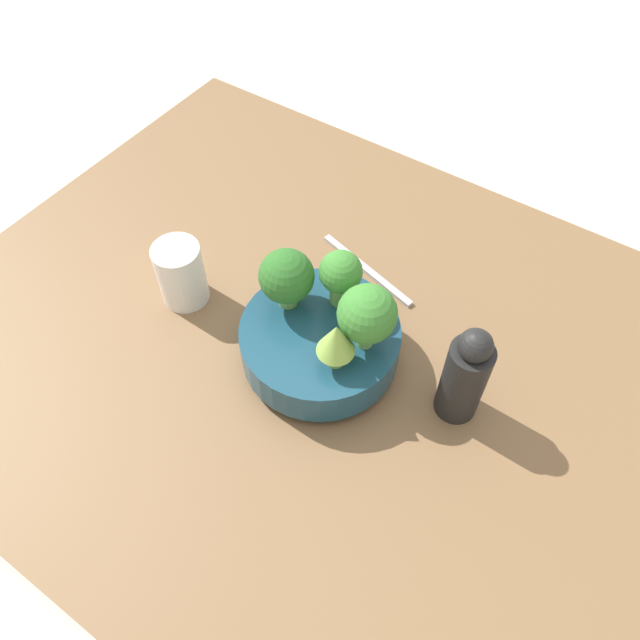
{
  "coord_description": "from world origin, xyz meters",
  "views": [
    {
      "loc": [
        -0.22,
        0.4,
        0.73
      ],
      "look_at": [
        0.04,
        0.01,
        0.12
      ],
      "focal_mm": 35.0,
      "sensor_mm": 36.0,
      "label": 1
    }
  ],
  "objects_px": {
    "bowl": "(320,342)",
    "cup": "(181,274)",
    "fork": "(367,270)",
    "pepper_mill": "(465,376)"
  },
  "relations": [
    {
      "from": "cup",
      "to": "fork",
      "type": "xyz_separation_m",
      "value": [
        -0.19,
        -0.19,
        -0.05
      ]
    },
    {
      "from": "bowl",
      "to": "pepper_mill",
      "type": "relative_size",
      "value": 1.32
    },
    {
      "from": "pepper_mill",
      "to": "fork",
      "type": "xyz_separation_m",
      "value": [
        0.21,
        -0.13,
        -0.07
      ]
    },
    {
      "from": "cup",
      "to": "fork",
      "type": "bearing_deg",
      "value": -135.71
    },
    {
      "from": "bowl",
      "to": "fork",
      "type": "distance_m",
      "value": 0.17
    },
    {
      "from": "cup",
      "to": "bowl",
      "type": "bearing_deg",
      "value": -175.47
    },
    {
      "from": "bowl",
      "to": "cup",
      "type": "distance_m",
      "value": 0.22
    },
    {
      "from": "bowl",
      "to": "pepper_mill",
      "type": "xyz_separation_m",
      "value": [
        -0.18,
        -0.04,
        0.03
      ]
    },
    {
      "from": "fork",
      "to": "pepper_mill",
      "type": "bearing_deg",
      "value": 147.76
    },
    {
      "from": "bowl",
      "to": "pepper_mill",
      "type": "distance_m",
      "value": 0.19
    }
  ]
}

